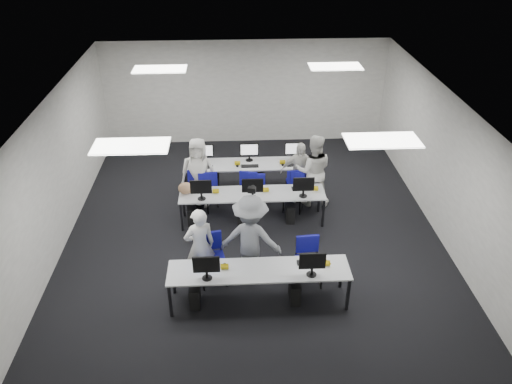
{
  "coord_description": "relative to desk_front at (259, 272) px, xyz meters",
  "views": [
    {
      "loc": [
        -0.4,
        -9.18,
        6.39
      ],
      "look_at": [
        0.06,
        -0.2,
        1.0
      ],
      "focal_mm": 35.0,
      "sensor_mm": 36.0,
      "label": 1
    }
  ],
  "objects": [
    {
      "name": "chair_1",
      "position": [
        0.96,
        0.5,
        -0.39
      ],
      "size": [
        0.48,
        0.52,
        0.92
      ],
      "rotation": [
        0.0,
        0.0,
        0.07
      ],
      "color": "navy",
      "rests_on": "ground"
    },
    {
      "name": "student_1",
      "position": [
        1.45,
        3.3,
        0.2
      ],
      "size": [
        0.92,
        0.75,
        1.76
      ],
      "primitive_type": "imported",
      "rotation": [
        0.0,
        0.0,
        3.04
      ],
      "color": "silver",
      "rests_on": "ground"
    },
    {
      "name": "student_0",
      "position": [
        -1.06,
        0.64,
        0.12
      ],
      "size": [
        0.68,
        0.56,
        1.6
      ],
      "primitive_type": "imported",
      "rotation": [
        0.0,
        0.0,
        3.48
      ],
      "color": "silver",
      "rests_on": "ground"
    },
    {
      "name": "equipment_back",
      "position": [
        0.19,
        4.02,
        -0.32
      ],
      "size": [
        2.91,
        0.41,
        1.19
      ],
      "color": "white",
      "rests_on": "desk_back"
    },
    {
      "name": "student_3",
      "position": [
        1.15,
        3.47,
        0.07
      ],
      "size": [
        0.91,
        0.45,
        1.51
      ],
      "primitive_type": "imported",
      "rotation": [
        0.0,
        0.0,
        -0.09
      ],
      "color": "silver",
      "rests_on": "ground"
    },
    {
      "name": "chair_0",
      "position": [
        -0.84,
        0.63,
        -0.37
      ],
      "size": [
        0.57,
        0.6,
        0.98
      ],
      "rotation": [
        0.0,
        0.0,
        0.2
      ],
      "color": "navy",
      "rests_on": "ground"
    },
    {
      "name": "photographer",
      "position": [
        -0.12,
        0.7,
        0.21
      ],
      "size": [
        1.26,
        0.89,
        1.78
      ],
      "primitive_type": "imported",
      "rotation": [
        0.0,
        0.0,
        2.93
      ],
      "color": "slate",
      "rests_on": "ground"
    },
    {
      "name": "chair_6",
      "position": [
        -0.01,
        3.47,
        -0.4
      ],
      "size": [
        0.54,
        0.57,
        0.89
      ],
      "rotation": [
        0.0,
        0.0,
        -0.25
      ],
      "color": "navy",
      "rests_on": "ground"
    },
    {
      "name": "equipment_mid",
      "position": [
        -0.19,
        2.58,
        -0.32
      ],
      "size": [
        2.91,
        0.41,
        1.19
      ],
      "color": "white",
      "rests_on": "desk_mid"
    },
    {
      "name": "room",
      "position": [
        0.0,
        2.4,
        0.82
      ],
      "size": [
        9.0,
        9.02,
        3.0
      ],
      "color": "black",
      "rests_on": "ground"
    },
    {
      "name": "chair_2",
      "position": [
        -1.23,
        3.17,
        -0.39
      ],
      "size": [
        0.49,
        0.53,
        0.93
      ],
      "rotation": [
        0.0,
        0.0,
        0.07
      ],
      "color": "navy",
      "rests_on": "ground"
    },
    {
      "name": "desk_mid",
      "position": [
        0.0,
        2.6,
        0.0
      ],
      "size": [
        3.2,
        0.7,
        0.73
      ],
      "color": "silver",
      "rests_on": "ground"
    },
    {
      "name": "student_2",
      "position": [
        -1.2,
        3.42,
        0.16
      ],
      "size": [
        0.87,
        0.62,
        1.68
      ],
      "primitive_type": "imported",
      "rotation": [
        0.0,
        0.0,
        -0.11
      ],
      "color": "silver",
      "rests_on": "ground"
    },
    {
      "name": "chair_7",
      "position": [
        1.1,
        3.46,
        -0.39
      ],
      "size": [
        0.49,
        0.53,
        0.91
      ],
      "rotation": [
        0.0,
        0.0,
        0.1
      ],
      "color": "navy",
      "rests_on": "ground"
    },
    {
      "name": "desk_back",
      "position": [
        0.0,
        4.0,
        0.0
      ],
      "size": [
        3.2,
        0.7,
        0.73
      ],
      "color": "silver",
      "rests_on": "ground"
    },
    {
      "name": "chair_5",
      "position": [
        -1.01,
        3.41,
        -0.39
      ],
      "size": [
        0.51,
        0.54,
        0.93
      ],
      "rotation": [
        0.0,
        0.0,
        0.1
      ],
      "color": "navy",
      "rests_on": "ground"
    },
    {
      "name": "chair_4",
      "position": [
        0.99,
        3.07,
        -0.4
      ],
      "size": [
        0.55,
        0.58,
        0.88
      ],
      "rotation": [
        0.0,
        0.0,
        -0.31
      ],
      "color": "navy",
      "rests_on": "ground"
    },
    {
      "name": "handbag",
      "position": [
        -1.45,
        2.66,
        0.19
      ],
      "size": [
        0.35,
        0.23,
        0.27
      ],
      "primitive_type": "ellipsoid",
      "rotation": [
        0.0,
        0.0,
        0.06
      ],
      "color": "#A57755",
      "rests_on": "desk_mid"
    },
    {
      "name": "desk_front",
      "position": [
        0.0,
        0.0,
        0.0
      ],
      "size": [
        3.2,
        0.7,
        0.73
      ],
      "color": "silver",
      "rests_on": "ground"
    },
    {
      "name": "dslr_camera",
      "position": [
        -0.08,
        0.88,
        1.16
      ],
      "size": [
        0.17,
        0.21,
        0.1
      ],
      "primitive_type": "cube",
      "rotation": [
        0.0,
        0.0,
        2.93
      ],
      "color": "black",
      "rests_on": "photographer"
    },
    {
      "name": "ceiling_panels",
      "position": [
        0.0,
        2.4,
        2.3
      ],
      "size": [
        5.2,
        4.6,
        0.02
      ],
      "color": "white",
      "rests_on": "room"
    },
    {
      "name": "equipment_front",
      "position": [
        -0.19,
        -0.02,
        -0.32
      ],
      "size": [
        2.51,
        0.41,
        1.19
      ],
      "color": "#0D2FAB",
      "rests_on": "desk_front"
    },
    {
      "name": "chair_3",
      "position": [
        0.11,
        3.07,
        -0.41
      ],
      "size": [
        0.48,
        0.51,
        0.86
      ],
      "rotation": [
        0.0,
        0.0,
        -0.13
      ],
      "color": "navy",
      "rests_on": "ground"
    }
  ]
}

